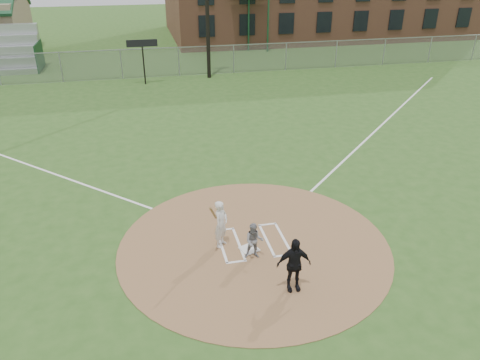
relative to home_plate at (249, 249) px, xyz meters
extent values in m
plane|color=#2C511B|center=(0.21, 0.21, -0.04)|extent=(140.00, 140.00, 0.00)
cylinder|color=olive|center=(0.21, 0.21, -0.03)|extent=(8.40, 8.40, 0.02)
cube|color=silver|center=(0.00, 0.00, 0.00)|extent=(0.65, 0.65, 0.03)
cube|color=white|center=(9.21, 9.21, -0.03)|extent=(17.04, 17.04, 0.01)
cube|color=white|center=(-8.79, 9.21, -0.03)|extent=(17.04, 17.04, 0.01)
imported|color=gray|center=(0.04, -0.41, 0.56)|extent=(0.64, 0.55, 1.14)
imported|color=black|center=(0.71, -2.03, 0.77)|extent=(0.95, 0.45, 1.58)
cube|color=white|center=(-0.79, 0.36, -0.01)|extent=(0.08, 1.80, 0.01)
cube|color=white|center=(-0.24, 0.36, -0.01)|extent=(0.08, 1.80, 0.01)
cube|color=white|center=(-0.51, 1.26, -0.01)|extent=(0.62, 0.08, 0.01)
cube|color=white|center=(-0.51, -0.54, -0.01)|extent=(0.62, 0.08, 0.01)
cube|color=white|center=(1.21, 0.36, -0.01)|extent=(0.08, 1.80, 0.01)
cube|color=white|center=(0.66, 0.36, -0.01)|extent=(0.08, 1.80, 0.01)
cube|color=white|center=(0.93, 1.26, -0.01)|extent=(0.62, 0.08, 0.01)
cube|color=white|center=(0.93, -0.54, -0.01)|extent=(0.62, 0.08, 0.01)
imported|color=silver|center=(-0.78, 0.42, 0.75)|extent=(0.63, 0.67, 1.53)
cylinder|color=brown|center=(-1.08, 0.02, 1.41)|extent=(0.33, 0.57, 0.70)
cube|color=slate|center=(0.21, 22.21, 0.96)|extent=(56.00, 0.03, 2.00)
cube|color=gray|center=(0.21, 22.21, 1.96)|extent=(56.00, 0.06, 0.06)
cube|color=gray|center=(0.21, 22.21, 0.96)|extent=(56.08, 0.08, 2.00)
cube|color=#194728|center=(-9.79, 26.41, 0.96)|extent=(0.08, 3.20, 2.00)
cube|color=#194728|center=(7.21, 30.05, 2.21)|extent=(0.12, 0.12, 4.50)
cube|color=#194728|center=(8.71, 29.10, 2.21)|extent=(0.12, 0.12, 4.50)
cylinder|color=black|center=(-2.29, 20.41, 1.26)|extent=(0.10, 0.10, 2.60)
cube|color=black|center=(-2.29, 20.41, 2.66)|extent=(2.00, 0.10, 0.45)
camera|label=1|loc=(-2.87, -11.52, 8.29)|focal=35.00mm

